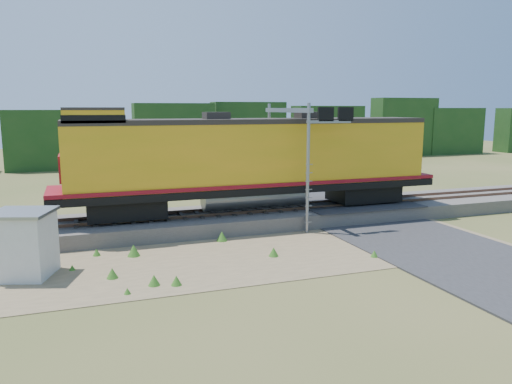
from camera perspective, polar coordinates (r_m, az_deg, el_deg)
name	(u,v)px	position (r m, az deg, el deg)	size (l,w,h in m)	color
ground	(287,253)	(22.99, 3.51, -7.03)	(140.00, 140.00, 0.00)	#475123
ballast	(245,218)	(28.32, -1.28, -2.99)	(70.00, 5.00, 0.80)	slate
rails	(245,210)	(28.22, -1.28, -2.04)	(70.00, 1.54, 0.16)	brown
dirt_shoulder	(242,254)	(22.76, -1.66, -7.15)	(26.00, 8.00, 0.03)	#8C7754
road	(405,235)	(27.01, 16.70, -4.71)	(7.00, 66.00, 0.86)	#38383A
tree_line_north	(157,139)	(58.98, -11.26, 6.00)	(130.00, 3.00, 6.50)	#1A3E16
weed_clumps	(212,261)	(21.99, -5.08, -7.83)	(15.00, 6.20, 0.56)	#376F1F
locomotive	(249,159)	(27.87, -0.79, 3.76)	(21.85, 3.33, 5.64)	black
shed	(23,244)	(21.57, -25.05, -5.38)	(2.81, 2.81, 2.63)	silver
signal_gantry	(297,134)	(28.13, 4.74, 6.65)	(2.71, 6.20, 6.83)	gray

